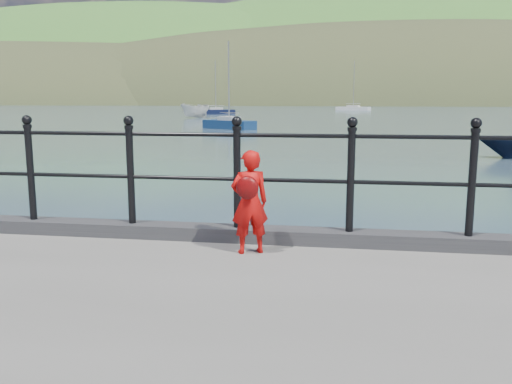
% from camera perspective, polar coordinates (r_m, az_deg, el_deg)
% --- Properties ---
extents(ground, '(600.00, 600.00, 0.00)m').
position_cam_1_polar(ground, '(6.54, -6.95, -12.99)').
color(ground, '#2D4251').
rests_on(ground, ground).
extents(kerb, '(60.00, 0.30, 0.15)m').
position_cam_1_polar(kerb, '(6.06, -7.56, -4.13)').
color(kerb, '#28282B').
rests_on(kerb, quay).
extents(railing, '(18.11, 0.11, 1.20)m').
position_cam_1_polar(railing, '(5.93, -7.72, 2.91)').
color(railing, black).
rests_on(railing, kerb).
extents(far_shore, '(830.00, 200.00, 156.00)m').
position_cam_1_polar(far_shore, '(249.19, 17.53, 3.71)').
color(far_shore, '#333A21').
rests_on(far_shore, ground).
extents(child, '(0.44, 0.38, 1.03)m').
position_cam_1_polar(child, '(5.35, -0.69, -0.99)').
color(child, red).
rests_on(child, quay).
extents(launch_white, '(3.75, 4.88, 1.78)m').
position_cam_1_polar(launch_white, '(68.02, -6.41, 8.50)').
color(launch_white, silver).
rests_on(launch_white, ground).
extents(sailboat_deep, '(6.79, 4.09, 9.59)m').
position_cam_1_polar(sailboat_deep, '(107.44, 10.18, 8.63)').
color(sailboat_deep, silver).
rests_on(sailboat_deep, ground).
extents(sailboat_left, '(5.86, 4.03, 8.11)m').
position_cam_1_polar(sailboat_left, '(82.70, -4.25, 8.40)').
color(sailboat_left, black).
rests_on(sailboat_left, ground).
extents(sailboat_port, '(4.81, 3.91, 7.10)m').
position_cam_1_polar(sailboat_port, '(44.21, -2.85, 7.09)').
color(sailboat_port, navy).
rests_on(sailboat_port, ground).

